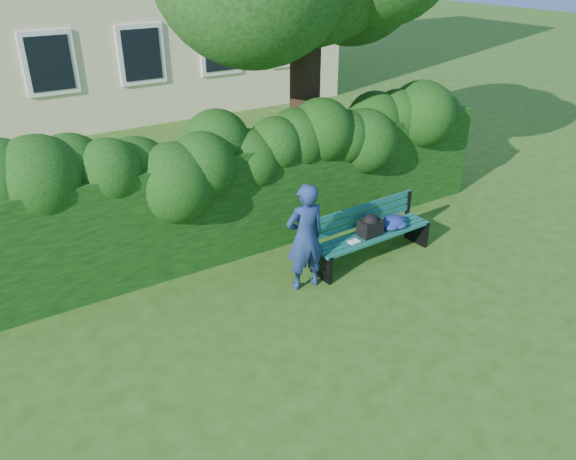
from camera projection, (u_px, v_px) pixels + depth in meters
ground at (310, 304)px, 8.17m from camera, size 80.00×80.00×0.00m
hedge at (237, 196)px, 9.42m from camera, size 10.00×1.00×1.80m
park_bench at (375, 229)px, 9.20m from camera, size 2.22×0.64×0.89m
man_reading at (305, 237)px, 8.23m from camera, size 0.65×0.46×1.68m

